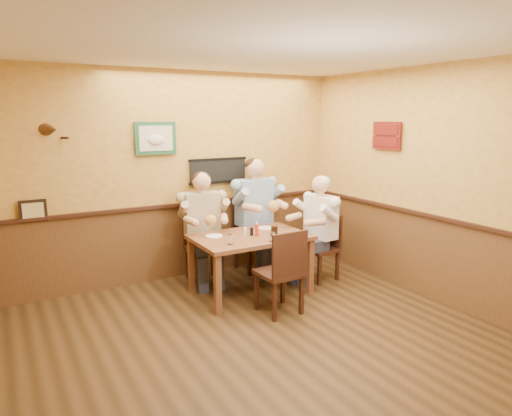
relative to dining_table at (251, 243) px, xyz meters
The scene contains 17 objects.
room 1.71m from the dining_table, 111.31° to the right, with size 5.02×5.03×2.81m.
dining_table is the anchor object (origin of this frame).
chair_back_left 0.80m from the dining_table, 116.65° to the left, with size 0.43×0.43×0.94m, color #381D12, non-canonical shape.
chair_back_right 0.91m from the dining_table, 57.40° to the left, with size 0.47×0.47×1.02m, color #381D12, non-canonical shape.
chair_right_end 1.08m from the dining_table, ahead, with size 0.42×0.42×0.90m, color #381D12, non-canonical shape.
chair_near_side 0.69m from the dining_table, 90.48° to the right, with size 0.45×0.45×0.98m, color #381D12, non-canonical shape.
diner_tan_shirt 0.78m from the dining_table, 116.65° to the left, with size 0.62×0.62×1.34m, color tan, non-canonical shape.
diner_blue_polo 0.90m from the dining_table, 57.40° to the left, with size 0.68×0.68×1.46m, color #85A3C7, non-canonical shape.
diner_white_elder 1.06m from the dining_table, ahead, with size 0.59×0.59×1.28m, color white, non-canonical shape.
water_glass_left 0.48m from the dining_table, 149.96° to the right, with size 0.07×0.07×0.11m, color white.
water_glass_mid 0.40m from the dining_table, 76.52° to the right, with size 0.07×0.07×0.11m, color silver.
cola_tumbler 0.33m from the dining_table, 28.13° to the right, with size 0.09×0.09×0.11m, color black.
hot_sauce_bottle 0.19m from the dining_table, 51.58° to the right, with size 0.04×0.04×0.17m, color #B42D13.
salt_shaker 0.16m from the dining_table, 158.36° to the left, with size 0.04×0.04×0.10m, color white.
pepper_shaker 0.14m from the dining_table, 44.87° to the right, with size 0.04×0.04×0.10m, color black.
plate_far_left 0.46m from the dining_table, 156.31° to the left, with size 0.21×0.21×0.01m, color white.
plate_far_right 0.42m from the dining_table, 30.84° to the left, with size 0.21×0.21×0.01m, color silver.
Camera 1 is at (-2.04, -3.33, 2.20)m, focal length 32.00 mm.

